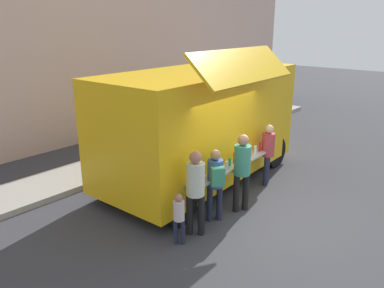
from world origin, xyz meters
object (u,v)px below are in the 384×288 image
Objects in this scene: customer_mid_with_backpack at (215,179)px; child_near_queue at (179,215)px; customer_rear_waiting at (195,186)px; trash_bin at (228,119)px; food_truck_main at (201,123)px; customer_extra_browsing at (268,149)px; customer_front_ordering at (242,166)px.

customer_mid_with_backpack is 1.53× the size of child_near_queue.
customer_mid_with_backpack is 0.91× the size of customer_rear_waiting.
customer_mid_with_backpack is (-5.96, -3.96, 0.48)m from trash_bin.
trash_bin is 0.95× the size of child_near_queue.
food_truck_main is at bearing -152.46° from trash_bin.
customer_rear_waiting is 1.09× the size of customer_extra_browsing.
trash_bin is at bearing -5.67° from customer_rear_waiting.
child_near_queue is (-3.58, -0.19, -0.34)m from customer_extra_browsing.
customer_front_ordering reaches higher than child_near_queue.
customer_extra_browsing reaches higher than child_near_queue.
customer_front_ordering is 0.78m from customer_mid_with_backpack.
customer_mid_with_backpack is (-0.76, 0.15, -0.09)m from customer_front_ordering.
customer_rear_waiting is at bearing -145.18° from food_truck_main.
child_near_queue is at bearing 71.87° from customer_extra_browsing.
food_truck_main is 3.60× the size of customer_extra_browsing.
food_truck_main is 5.87× the size of trash_bin.
customer_mid_with_backpack is at bearing -34.12° from customer_rear_waiting.
trash_bin is 0.62× the size of customer_mid_with_backpack.
child_near_queue is (-1.14, -0.02, -0.36)m from customer_mid_with_backpack.
customer_extra_browsing is at bearing -33.10° from customer_rear_waiting.
child_near_queue is (-0.47, 0.01, -0.43)m from customer_rear_waiting.
customer_front_ordering is 1.71m from customer_extra_browsing.
food_truck_main is at bearing -0.37° from child_near_queue.
customer_front_ordering is at bearing -41.51° from customer_rear_waiting.
customer_front_ordering is at bearing 79.55° from customer_extra_browsing.
customer_front_ordering is 1.02× the size of customer_rear_waiting.
food_truck_main is 2.81m from customer_rear_waiting.
trash_bin is at bearing -3.16° from child_near_queue.
trash_bin is at bearing -16.50° from customer_mid_with_backpack.
customer_mid_with_backpack reaches higher than trash_bin.
customer_rear_waiting is 3.11m from customer_extra_browsing.
customer_front_ordering is at bearing -141.68° from trash_bin.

